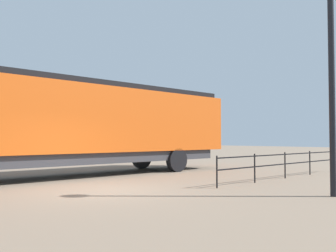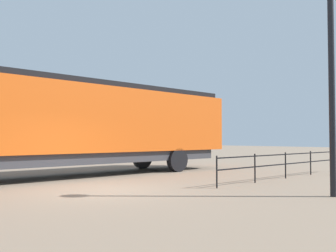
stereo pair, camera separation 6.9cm
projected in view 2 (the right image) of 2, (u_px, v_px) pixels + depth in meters
name	position (u px, v px, depth m)	size (l,w,h in m)	color
ground_plane	(103.00, 190.00, 10.89)	(120.00, 120.00, 0.00)	#84705B
locomotive	(66.00, 122.00, 14.67)	(2.93, 17.26, 3.91)	#D15114
lamp_post	(331.00, 20.00, 9.86)	(0.55, 0.55, 6.64)	black
platform_fence	(285.00, 161.00, 14.18)	(0.05, 8.37, 1.02)	black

